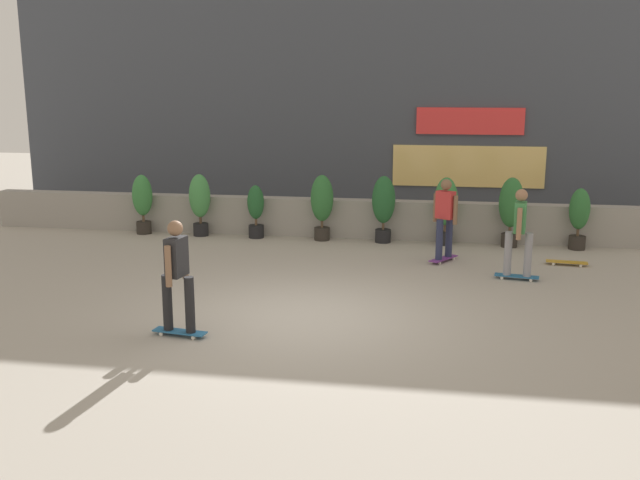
{
  "coord_description": "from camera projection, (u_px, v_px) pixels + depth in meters",
  "views": [
    {
      "loc": [
        2.02,
        -10.44,
        3.56
      ],
      "look_at": [
        0.0,
        1.5,
        0.9
      ],
      "focal_mm": 40.0,
      "sensor_mm": 36.0,
      "label": 1
    }
  ],
  "objects": [
    {
      "name": "potted_plant_2",
      "position": [
        256.0,
        209.0,
        16.71
      ],
      "size": [
        0.39,
        0.39,
        1.25
      ],
      "color": "black",
      "rests_on": "ground"
    },
    {
      "name": "potted_plant_7",
      "position": [
        579.0,
        215.0,
        15.5
      ],
      "size": [
        0.44,
        0.44,
        1.35
      ],
      "color": "#2D2823",
      "rests_on": "ground"
    },
    {
      "name": "potted_plant_4",
      "position": [
        384.0,
        204.0,
        16.17
      ],
      "size": [
        0.53,
        0.53,
        1.53
      ],
      "color": "black",
      "rests_on": "ground"
    },
    {
      "name": "potted_plant_3",
      "position": [
        322.0,
        202.0,
        16.4
      ],
      "size": [
        0.52,
        0.52,
        1.52
      ],
      "color": "#2D2823",
      "rests_on": "ground"
    },
    {
      "name": "potted_plant_6",
      "position": [
        511.0,
        207.0,
        15.71
      ],
      "size": [
        0.54,
        0.54,
        1.56
      ],
      "color": "#2D2823",
      "rests_on": "ground"
    },
    {
      "name": "potted_plant_0",
      "position": [
        142.0,
        200.0,
        17.13
      ],
      "size": [
        0.48,
        0.48,
        1.43
      ],
      "color": "#2D2823",
      "rests_on": "ground"
    },
    {
      "name": "skateboard_near_camera",
      "position": [
        567.0,
        262.0,
        14.28
      ],
      "size": [
        0.82,
        0.29,
        0.08
      ],
      "color": "#BF8C26",
      "rests_on": "ground"
    },
    {
      "name": "planter_wall",
      "position": [
        352.0,
        218.0,
        16.83
      ],
      "size": [
        18.0,
        0.4,
        0.9
      ],
      "primitive_type": "cube",
      "color": "gray",
      "rests_on": "ground"
    },
    {
      "name": "skater_by_wall_left",
      "position": [
        519.0,
        230.0,
        13.05
      ],
      "size": [
        0.82,
        0.55,
        1.7
      ],
      "color": "#266699",
      "rests_on": "ground"
    },
    {
      "name": "ground_plane",
      "position": [
        304.0,
        316.0,
        11.14
      ],
      "size": [
        48.0,
        48.0,
        0.0
      ],
      "primitive_type": "plane",
      "color": "#A8A093"
    },
    {
      "name": "skater_foreground",
      "position": [
        177.0,
        273.0,
        10.08
      ],
      "size": [
        0.82,
        0.55,
        1.7
      ],
      "color": "#266699",
      "rests_on": "ground"
    },
    {
      "name": "skater_far_left",
      "position": [
        445.0,
        216.0,
        14.38
      ],
      "size": [
        0.6,
        0.78,
        1.7
      ],
      "color": "#72338C",
      "rests_on": "ground"
    },
    {
      "name": "potted_plant_5",
      "position": [
        446.0,
        206.0,
        15.94
      ],
      "size": [
        0.53,
        0.53,
        1.53
      ],
      "color": "black",
      "rests_on": "ground"
    },
    {
      "name": "building_backdrop",
      "position": [
        370.0,
        95.0,
        20.08
      ],
      "size": [
        20.0,
        2.08,
        6.5
      ],
      "color": "#424751",
      "rests_on": "ground"
    },
    {
      "name": "potted_plant_1",
      "position": [
        200.0,
        200.0,
        16.89
      ],
      "size": [
        0.5,
        0.5,
        1.48
      ],
      "color": "black",
      "rests_on": "ground"
    }
  ]
}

